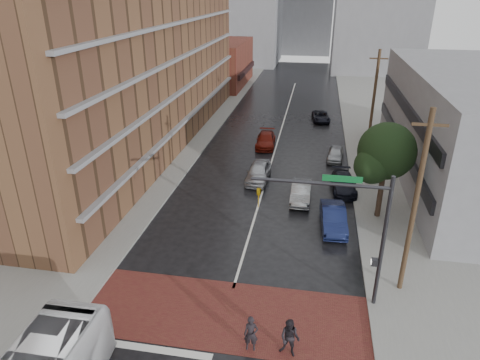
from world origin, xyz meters
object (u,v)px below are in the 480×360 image
(car_parked_near, at_px, (333,218))
(pedestrian_a, at_px, (251,334))
(car_travel_a, at_px, (258,172))
(suv_travel, at_px, (321,116))
(pedestrian_b, at_px, (290,338))
(car_parked_far, at_px, (335,154))
(car_travel_c, at_px, (266,140))
(car_travel_b, at_px, (301,192))
(car_parked_mid, at_px, (344,183))

(car_parked_near, bearing_deg, pedestrian_a, -112.15)
(car_travel_a, distance_m, suv_travel, 19.41)
(pedestrian_a, height_order, pedestrian_b, pedestrian_b)
(pedestrian_b, relative_size, car_parked_far, 0.52)
(car_travel_c, xyz_separation_m, car_parked_far, (6.91, -2.61, -0.05))
(pedestrian_b, relative_size, car_travel_a, 0.42)
(car_travel_a, bearing_deg, pedestrian_a, -81.54)
(car_travel_b, relative_size, car_parked_near, 0.93)
(car_travel_c, bearing_deg, pedestrian_a, -87.25)
(pedestrian_a, height_order, car_travel_c, pedestrian_a)
(car_parked_near, distance_m, car_parked_far, 12.76)
(car_travel_a, bearing_deg, car_parked_mid, -5.07)
(car_travel_b, bearing_deg, car_travel_a, 141.10)
(suv_travel, bearing_deg, car_parked_far, -90.15)
(pedestrian_b, relative_size, car_travel_c, 0.41)
(car_parked_near, xyz_separation_m, car_parked_mid, (0.91, 6.00, -0.10))
(car_travel_b, distance_m, car_parked_mid, 3.94)
(car_travel_a, distance_m, car_parked_far, 8.79)
(car_travel_a, height_order, car_parked_mid, car_travel_a)
(car_parked_near, relative_size, car_parked_mid, 1.01)
(car_parked_near, xyz_separation_m, car_parked_far, (0.45, 12.75, -0.13))
(pedestrian_a, relative_size, car_travel_c, 0.38)
(pedestrian_a, bearing_deg, car_parked_far, 74.90)
(car_parked_far, bearing_deg, suv_travel, 101.36)
(pedestrian_a, height_order, car_parked_far, pedestrian_a)
(car_travel_a, distance_m, car_travel_c, 8.57)
(pedestrian_b, height_order, car_parked_mid, pedestrian_b)
(car_parked_far, bearing_deg, car_parked_mid, -81.09)
(suv_travel, relative_size, car_parked_far, 1.16)
(car_travel_c, height_order, car_parked_near, car_parked_near)
(pedestrian_b, distance_m, car_parked_near, 11.69)
(car_parked_mid, distance_m, car_parked_far, 6.76)
(car_travel_a, relative_size, car_parked_far, 1.24)
(car_travel_b, height_order, car_parked_far, car_travel_b)
(pedestrian_a, relative_size, car_travel_b, 0.42)
(car_parked_near, height_order, car_parked_mid, car_parked_near)
(pedestrian_b, relative_size, car_travel_b, 0.45)
(pedestrian_a, distance_m, car_parked_near, 12.11)
(pedestrian_a, bearing_deg, car_travel_b, 79.36)
(car_travel_b, distance_m, car_travel_c, 12.29)
(car_travel_c, xyz_separation_m, car_parked_mid, (7.38, -9.36, -0.02))
(pedestrian_b, bearing_deg, car_travel_c, 114.97)
(car_travel_b, bearing_deg, pedestrian_a, -94.99)
(pedestrian_a, xyz_separation_m, car_travel_b, (1.47, 15.28, -0.19))
(pedestrian_b, xyz_separation_m, suv_travel, (1.11, 37.05, -0.35))
(pedestrian_b, distance_m, car_travel_a, 18.72)
(car_travel_b, distance_m, suv_travel, 21.82)
(car_travel_a, relative_size, car_travel_b, 1.07)
(car_parked_near, bearing_deg, car_parked_far, 84.12)
(pedestrian_a, bearing_deg, car_parked_mid, 69.76)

